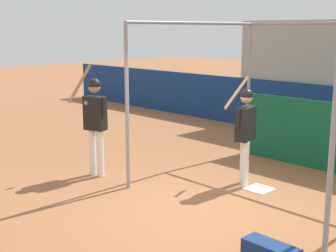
{
  "coord_description": "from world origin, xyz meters",
  "views": [
    {
      "loc": [
        4.75,
        -5.2,
        2.81
      ],
      "look_at": [
        -1.4,
        0.69,
        1.05
      ],
      "focal_mm": 50.0,
      "sensor_mm": 36.0,
      "label": 1
    }
  ],
  "objects": [
    {
      "name": "batting_cage",
      "position": [
        0.33,
        2.8,
        1.24
      ],
      "size": [
        3.89,
        3.59,
        2.96
      ],
      "color": "gray",
      "rests_on": "ground"
    },
    {
      "name": "player_batter",
      "position": [
        -0.23,
        1.5,
        1.08
      ],
      "size": [
        0.61,
        0.87,
        1.94
      ],
      "rotation": [
        0.0,
        0.0,
        1.84
      ],
      "color": "white",
      "rests_on": "ground"
    },
    {
      "name": "home_plate",
      "position": [
        0.13,
        1.5,
        0.01
      ],
      "size": [
        0.44,
        0.44,
        0.02
      ],
      "color": "white",
      "rests_on": "ground"
    },
    {
      "name": "player_waiting",
      "position": [
        -2.58,
        -0.12,
        1.17
      ],
      "size": [
        0.65,
        0.55,
        2.15
      ],
      "rotation": [
        0.0,
        0.0,
        -2.81
      ],
      "color": "white",
      "rests_on": "ground"
    },
    {
      "name": "ground_plane",
      "position": [
        0.0,
        0.0,
        0.0
      ],
      "size": [
        60.0,
        60.0,
        0.0
      ],
      "primitive_type": "plane",
      "color": "#935B38"
    }
  ]
}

